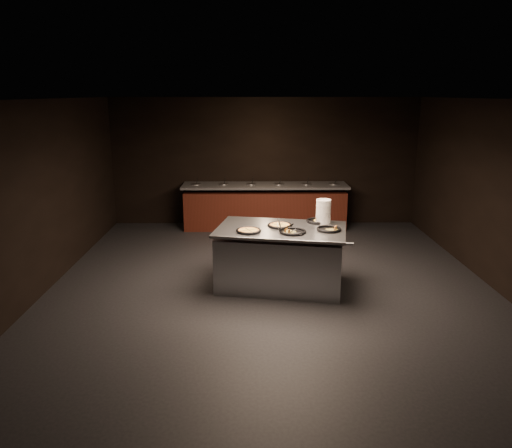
{
  "coord_description": "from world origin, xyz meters",
  "views": [
    {
      "loc": [
        -0.32,
        -7.45,
        2.98
      ],
      "look_at": [
        -0.24,
        0.3,
        0.94
      ],
      "focal_mm": 35.0,
      "sensor_mm": 36.0,
      "label": 1
    }
  ],
  "objects_px": {
    "plate_stack": "(323,211)",
    "pan_veggie_whole": "(249,231)",
    "pan_cheese_whole": "(280,225)",
    "serving_counter": "(281,259)"
  },
  "relations": [
    {
      "from": "serving_counter",
      "to": "pan_cheese_whole",
      "type": "xyz_separation_m",
      "value": [
        -0.01,
        0.1,
        0.52
      ]
    },
    {
      "from": "serving_counter",
      "to": "pan_veggie_whole",
      "type": "xyz_separation_m",
      "value": [
        -0.51,
        -0.21,
        0.52
      ]
    },
    {
      "from": "pan_veggie_whole",
      "to": "serving_counter",
      "type": "bearing_deg",
      "value": 22.56
    },
    {
      "from": "serving_counter",
      "to": "pan_veggie_whole",
      "type": "distance_m",
      "value": 0.75
    },
    {
      "from": "plate_stack",
      "to": "pan_veggie_whole",
      "type": "distance_m",
      "value": 1.32
    },
    {
      "from": "pan_veggie_whole",
      "to": "pan_cheese_whole",
      "type": "distance_m",
      "value": 0.58
    },
    {
      "from": "serving_counter",
      "to": "pan_cheese_whole",
      "type": "height_order",
      "value": "pan_cheese_whole"
    },
    {
      "from": "plate_stack",
      "to": "pan_cheese_whole",
      "type": "relative_size",
      "value": 0.98
    },
    {
      "from": "plate_stack",
      "to": "pan_veggie_whole",
      "type": "relative_size",
      "value": 0.99
    },
    {
      "from": "serving_counter",
      "to": "pan_veggie_whole",
      "type": "relative_size",
      "value": 5.71
    }
  ]
}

